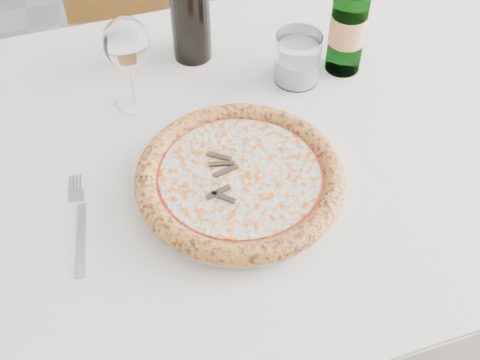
{
  "coord_description": "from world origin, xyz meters",
  "views": [
    {
      "loc": [
        -0.25,
        -0.49,
        1.46
      ],
      "look_at": [
        -0.09,
        0.1,
        0.78
      ],
      "focal_mm": 45.0,
      "sensor_mm": 36.0,
      "label": 1
    }
  ],
  "objects_px": {
    "dining_table": "(225,180)",
    "chair_far": "(135,14)",
    "plate": "(240,185)",
    "tumbler": "(297,61)",
    "beer_bottle": "(349,21)",
    "pizza": "(240,177)",
    "wine_glass": "(127,45)"
  },
  "relations": [
    {
      "from": "dining_table",
      "to": "plate",
      "type": "relative_size",
      "value": 5.02
    },
    {
      "from": "dining_table",
      "to": "tumbler",
      "type": "bearing_deg",
      "value": 38.3
    },
    {
      "from": "plate",
      "to": "tumbler",
      "type": "height_order",
      "value": "tumbler"
    },
    {
      "from": "dining_table",
      "to": "plate",
      "type": "bearing_deg",
      "value": -90.0
    },
    {
      "from": "dining_table",
      "to": "pizza",
      "type": "distance_m",
      "value": 0.15
    },
    {
      "from": "beer_bottle",
      "to": "plate",
      "type": "bearing_deg",
      "value": -137.32
    },
    {
      "from": "chair_far",
      "to": "pizza",
      "type": "distance_m",
      "value": 0.92
    },
    {
      "from": "dining_table",
      "to": "tumbler",
      "type": "height_order",
      "value": "tumbler"
    },
    {
      "from": "tumbler",
      "to": "chair_far",
      "type": "bearing_deg",
      "value": 109.92
    },
    {
      "from": "wine_glass",
      "to": "chair_far",
      "type": "bearing_deg",
      "value": 84.47
    },
    {
      "from": "plate",
      "to": "dining_table",
      "type": "bearing_deg",
      "value": 90.0
    },
    {
      "from": "plate",
      "to": "pizza",
      "type": "distance_m",
      "value": 0.02
    },
    {
      "from": "tumbler",
      "to": "beer_bottle",
      "type": "bearing_deg",
      "value": 5.82
    },
    {
      "from": "pizza",
      "to": "wine_glass",
      "type": "xyz_separation_m",
      "value": [
        -0.13,
        0.24,
        0.1
      ]
    },
    {
      "from": "plate",
      "to": "wine_glass",
      "type": "distance_m",
      "value": 0.3
    },
    {
      "from": "chair_far",
      "to": "plate",
      "type": "bearing_deg",
      "value": -85.86
    },
    {
      "from": "beer_bottle",
      "to": "wine_glass",
      "type": "bearing_deg",
      "value": -179.59
    },
    {
      "from": "plate",
      "to": "pizza",
      "type": "bearing_deg",
      "value": 147.99
    },
    {
      "from": "dining_table",
      "to": "chair_far",
      "type": "relative_size",
      "value": 1.6
    },
    {
      "from": "plate",
      "to": "beer_bottle",
      "type": "relative_size",
      "value": 1.18
    },
    {
      "from": "wine_glass",
      "to": "pizza",
      "type": "bearing_deg",
      "value": -62.48
    },
    {
      "from": "wine_glass",
      "to": "beer_bottle",
      "type": "bearing_deg",
      "value": 0.41
    },
    {
      "from": "pizza",
      "to": "tumbler",
      "type": "bearing_deg",
      "value": 54.0
    },
    {
      "from": "chair_far",
      "to": "tumbler",
      "type": "relative_size",
      "value": 10.0
    },
    {
      "from": "chair_far",
      "to": "wine_glass",
      "type": "height_order",
      "value": "same"
    },
    {
      "from": "chair_far",
      "to": "plate",
      "type": "distance_m",
      "value": 0.91
    },
    {
      "from": "plate",
      "to": "tumbler",
      "type": "distance_m",
      "value": 0.29
    },
    {
      "from": "wine_glass",
      "to": "beer_bottle",
      "type": "distance_m",
      "value": 0.39
    },
    {
      "from": "dining_table",
      "to": "beer_bottle",
      "type": "xyz_separation_m",
      "value": [
        0.26,
        0.14,
        0.19
      ]
    },
    {
      "from": "tumbler",
      "to": "wine_glass",
      "type": "bearing_deg",
      "value": 178.68
    },
    {
      "from": "dining_table",
      "to": "chair_far",
      "type": "bearing_deg",
      "value": 94.67
    },
    {
      "from": "chair_far",
      "to": "pizza",
      "type": "relative_size",
      "value": 2.9
    }
  ]
}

